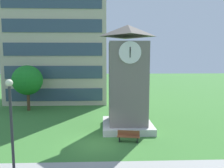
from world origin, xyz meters
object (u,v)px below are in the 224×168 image
clock_tower (128,84)px  park_bench (128,136)px  street_lamp (11,121)px  tree_near_tower (27,80)px

clock_tower → park_bench: size_ratio=5.29×
street_lamp → tree_near_tower: size_ratio=0.97×
tree_near_tower → park_bench: bearing=-43.1°
park_bench → street_lamp: bearing=-138.3°
park_bench → street_lamp: (-6.69, -5.97, 3.08)m
clock_tower → street_lamp: bearing=-126.8°
park_bench → tree_near_tower: size_ratio=0.32×
tree_near_tower → clock_tower: bearing=-32.7°
park_bench → street_lamp: street_lamp is taller
clock_tower → tree_near_tower: bearing=147.3°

